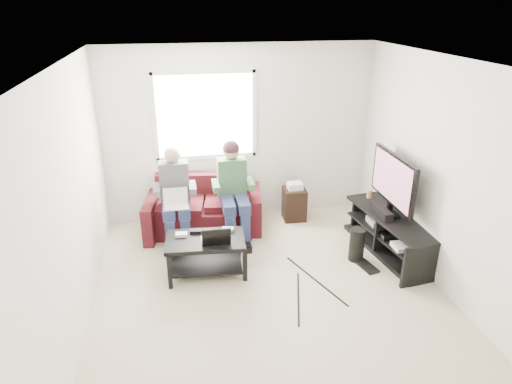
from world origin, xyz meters
TOP-DOWN VIEW (x-y plane):
  - floor at (0.00, 0.00)m, footprint 4.50×4.50m
  - ceiling at (0.00, 0.00)m, footprint 4.50×4.50m
  - wall_back at (0.00, 2.25)m, footprint 4.50×0.00m
  - wall_front at (0.00, -2.25)m, footprint 4.50×0.00m
  - wall_left at (-2.00, 0.00)m, footprint 0.00×4.50m
  - wall_right at (2.00, 0.00)m, footprint 0.00×4.50m
  - window at (-0.50, 2.23)m, footprint 1.48×0.04m
  - sofa at (-0.60, 1.82)m, footprint 1.77×0.97m
  - person_left at (-1.00, 1.54)m, footprint 0.40×0.70m
  - person_right at (-0.20, 1.56)m, footprint 0.40×0.71m
  - laptop_silver at (-1.00, 1.29)m, footprint 0.33×0.24m
  - coffee_table at (-0.68, 0.63)m, footprint 0.99×0.65m
  - laptop_black at (-0.56, 0.55)m, footprint 0.36×0.27m
  - controller_a at (-0.96, 0.75)m, footprint 0.15×0.10m
  - controller_b at (-0.78, 0.81)m, footprint 0.15×0.11m
  - controller_c at (-0.38, 0.78)m, footprint 0.16×0.12m
  - tv_stand at (1.77, 0.68)m, footprint 0.68×1.66m
  - tv at (1.77, 0.78)m, footprint 0.12×1.10m
  - soundbar at (1.65, 0.78)m, footprint 0.12×0.50m
  - drink_cup at (1.72, 1.31)m, footprint 0.08×0.08m
  - console_white at (1.77, 0.28)m, footprint 0.30×0.22m
  - console_grey at (1.77, 0.98)m, footprint 0.34×0.26m
  - console_black at (1.77, 0.63)m, footprint 0.38×0.30m
  - subwoofer at (1.26, 0.57)m, footprint 0.20×0.20m
  - keyboard_floor at (1.32, 0.43)m, footprint 0.26×0.50m
  - end_table at (0.78, 1.90)m, footprint 0.33×0.33m

SIDE VIEW (x-z plane):
  - floor at x=0.00m, z-range 0.00..0.00m
  - keyboard_floor at x=1.32m, z-range 0.00..0.03m
  - subwoofer at x=1.26m, z-range 0.00..0.44m
  - tv_stand at x=1.77m, z-range -0.03..0.50m
  - end_table at x=0.78m, z-range -0.03..0.57m
  - sofa at x=-0.60m, z-range -0.09..0.69m
  - console_white at x=1.77m, z-range 0.28..0.34m
  - console_black at x=1.77m, z-range 0.28..0.35m
  - console_grey at x=1.77m, z-range 0.28..0.36m
  - coffee_table at x=-0.68m, z-range 0.11..0.59m
  - controller_a at x=-0.96m, z-range 0.47..0.51m
  - controller_b at x=-0.78m, z-range 0.47..0.51m
  - controller_c at x=-0.38m, z-range 0.47..0.51m
  - soundbar at x=1.65m, z-range 0.53..0.63m
  - drink_cup at x=1.72m, z-range 0.53..0.65m
  - laptop_black at x=-0.56m, z-range 0.47..0.71m
  - laptop_silver at x=-1.00m, z-range 0.57..0.81m
  - person_left at x=-1.00m, z-range 0.06..1.37m
  - person_right at x=-0.20m, z-range 0.10..1.46m
  - tv at x=1.77m, z-range 0.59..1.40m
  - wall_back at x=0.00m, z-range -0.95..3.55m
  - wall_front at x=0.00m, z-range -0.95..3.55m
  - wall_left at x=-2.00m, z-range -0.95..3.55m
  - wall_right at x=2.00m, z-range -0.95..3.55m
  - window at x=-0.50m, z-range 0.96..2.24m
  - ceiling at x=0.00m, z-range 2.60..2.60m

